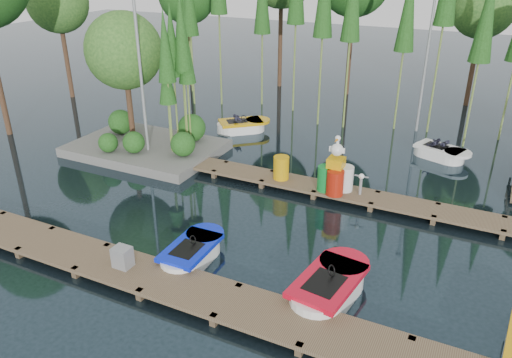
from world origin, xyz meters
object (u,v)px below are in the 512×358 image
at_px(yellow_barrel, 281,168).
at_px(boat_blue, 192,253).
at_px(island, 138,77).
at_px(boat_red, 329,288).
at_px(boat_yellow_far, 242,126).
at_px(drum_cluster, 335,176).
at_px(utility_cabinet, 122,257).

bearing_deg(yellow_barrel, boat_blue, -93.13).
xyz_separation_m(island, boat_blue, (6.54, -6.38, -2.94)).
height_order(boat_blue, yellow_barrel, yellow_barrel).
bearing_deg(yellow_barrel, boat_red, -55.97).
height_order(island, boat_red, island).
height_order(island, boat_yellow_far, island).
relative_size(boat_yellow_far, drum_cluster, 1.32).
bearing_deg(island, utility_cabinet, -55.85).
distance_m(boat_blue, boat_red, 3.99).
relative_size(boat_yellow_far, utility_cabinet, 4.71).
distance_m(utility_cabinet, drum_cluster, 7.77).
bearing_deg(island, boat_red, -30.67).
relative_size(boat_blue, yellow_barrel, 2.86).
distance_m(boat_blue, utility_cabinet, 1.92).
bearing_deg(boat_red, island, 156.98).
bearing_deg(boat_yellow_far, island, -145.87).
bearing_deg(boat_blue, island, 134.69).
distance_m(boat_yellow_far, yellow_barrel, 6.27).
bearing_deg(boat_yellow_far, utility_cabinet, -98.65).
distance_m(island, utility_cabinet, 9.77).
height_order(utility_cabinet, yellow_barrel, yellow_barrel).
bearing_deg(island, drum_cluster, -6.02).
bearing_deg(drum_cluster, boat_red, -73.46).
distance_m(boat_blue, boat_yellow_far, 10.98).
distance_m(island, drum_cluster, 9.29).
distance_m(island, yellow_barrel, 7.32).
bearing_deg(boat_blue, boat_yellow_far, 109.17).
bearing_deg(boat_red, boat_blue, -170.44).
distance_m(boat_red, drum_cluster, 5.56).
relative_size(boat_red, utility_cabinet, 5.27).
height_order(boat_red, utility_cabinet, boat_red).
bearing_deg(boat_yellow_far, drum_cluster, -58.98).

